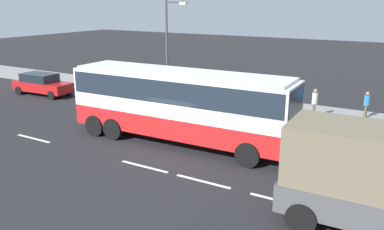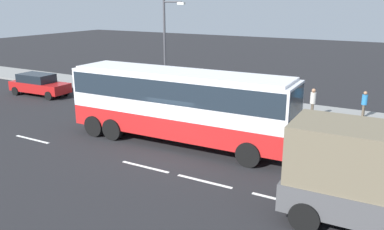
{
  "view_description": "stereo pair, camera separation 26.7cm",
  "coord_description": "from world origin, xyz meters",
  "views": [
    {
      "loc": [
        9.81,
        -15.3,
        6.83
      ],
      "look_at": [
        0.68,
        0.17,
        1.67
      ],
      "focal_mm": 37.34,
      "sensor_mm": 36.0,
      "label": 1
    },
    {
      "loc": [
        9.58,
        -15.43,
        6.83
      ],
      "look_at": [
        0.68,
        0.17,
        1.67
      ],
      "focal_mm": 37.34,
      "sensor_mm": 36.0,
      "label": 2
    }
  ],
  "objects": [
    {
      "name": "car_red_compact",
      "position": [
        -14.78,
        4.26,
        0.84
      ],
      "size": [
        4.78,
        1.99,
        1.61
      ],
      "rotation": [
        0.0,
        0.0,
        0.04
      ],
      "color": "#B21919",
      "rests_on": "ground_plane"
    },
    {
      "name": "street_lamp",
      "position": [
        -5.6,
        7.7,
        4.03
      ],
      "size": [
        1.69,
        0.24,
        6.76
      ],
      "color": "#47474C",
      "rests_on": "sidewalk_curb"
    },
    {
      "name": "lane_centreline",
      "position": [
        -1.7,
        -2.74,
        0.0
      ],
      "size": [
        39.99,
        0.16,
        0.01
      ],
      "color": "white",
      "rests_on": "ground_plane"
    },
    {
      "name": "coach_bus",
      "position": [
        -0.24,
        0.55,
        2.23
      ],
      "size": [
        11.36,
        2.93,
        3.61
      ],
      "rotation": [
        0.0,
        0.0,
        0.03
      ],
      "color": "red",
      "rests_on": "ground_plane"
    },
    {
      "name": "pedestrian_near_curb",
      "position": [
        7.13,
        9.36,
        1.06
      ],
      "size": [
        0.32,
        0.32,
        1.59
      ],
      "rotation": [
        0.0,
        0.0,
        3.07
      ],
      "color": "brown",
      "rests_on": "sidewalk_curb"
    },
    {
      "name": "sidewalk_curb",
      "position": [
        0.0,
        9.03,
        0.07
      ],
      "size": [
        80.0,
        4.0,
        0.15
      ],
      "primitive_type": "cube",
      "color": "gray",
      "rests_on": "ground_plane"
    },
    {
      "name": "pedestrian_at_crossing",
      "position": [
        4.5,
        7.8,
        1.17
      ],
      "size": [
        0.32,
        0.32,
        1.76
      ],
      "rotation": [
        0.0,
        0.0,
        3.49
      ],
      "color": "brown",
      "rests_on": "sidewalk_curb"
    },
    {
      "name": "ground_plane",
      "position": [
        0.0,
        0.0,
        0.0
      ],
      "size": [
        120.0,
        120.0,
        0.0
      ],
      "primitive_type": "plane",
      "color": "black"
    }
  ]
}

